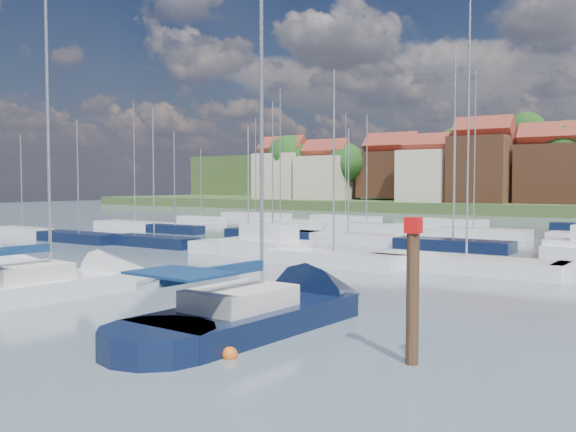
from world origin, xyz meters
The scene contains 7 objects.
ground centered at (0.00, 40.00, 0.00)m, with size 260.00×260.00×0.00m, color #4E606A.
sailboat_centre centered at (-4.35, 3.44, 0.35)m, with size 4.13×12.79×17.07m.
sailboat_navy centered at (7.14, 4.15, 0.35)m, with size 4.09×13.49×18.41m.
timber_piling centered at (13.40, 1.54, 1.09)m, with size 0.40×0.40×6.39m.
buoy_e centered at (5.80, 6.61, 0.00)m, with size 0.50×0.50×0.50m, color #D85914.
buoy_f centered at (8.79, -0.90, 0.00)m, with size 0.46×0.46×0.46m, color #D85914.
marina_field centered at (1.91, 35.15, 0.43)m, with size 79.62×41.41×15.93m.
Camera 1 is at (20.70, -15.00, 5.10)m, focal length 40.00 mm.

